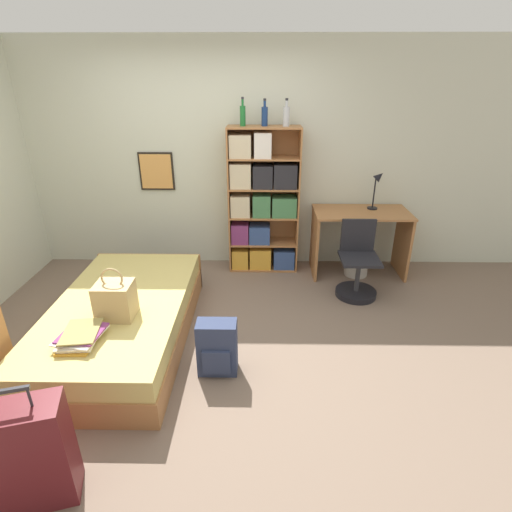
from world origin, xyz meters
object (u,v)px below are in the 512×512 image
Objects in this scene: bottle_green at (243,115)px; desk at (360,232)px; desk_chair at (357,272)px; backpack at (217,348)px; bookcase at (261,205)px; bottle_brown at (265,116)px; bottle_clear at (286,116)px; handbag at (115,300)px; desk_lamp at (378,183)px; suitcase at (14,458)px; bed at (123,320)px; book_stack_on_bed at (81,336)px; waste_bin at (356,265)px.

bottle_green reaches higher than desk.
bottle_green is 0.36× the size of desk_chair.
desk_chair is 1.76× the size of backpack.
bookcase is 5.74× the size of bottle_green.
bottle_clear is (0.23, -0.02, 0.00)m from bottle_brown.
desk_chair is at bearing -39.38° from bottle_clear.
desk is at bearing 50.52° from backpack.
handbag is 0.97× the size of desk_lamp.
suitcase is 0.73× the size of desk.
bed is at bearing -135.00° from bottle_clear.
bottle_clear reaches higher than book_stack_on_bed.
handbag is 2.58m from bottle_clear.
bottle_clear is at bearing 168.77° from waste_bin.
book_stack_on_bed is at bearing -127.16° from bottle_clear.
backpack reaches higher than waste_bin.
suitcase reaches higher than waste_bin.
bed is 7.20× the size of bottle_clear.
desk_chair is at bearing -33.09° from bottle_brown.
bottle_brown is 1.70m from desk.
bottle_brown reaches higher than bed.
bottle_brown is 0.26× the size of desk.
desk is 3.95× the size of waste_bin.
desk_chair is (2.35, 2.39, -0.07)m from suitcase.
book_stack_on_bed is 3.42m from desk_lamp.
backpack is (-0.37, -1.95, -1.57)m from bottle_brown.
bottle_brown is (1.19, 1.77, 1.25)m from handbag.
desk is (2.48, 1.97, 0.09)m from book_stack_on_bed.
suitcase is 1.75× the size of desk_lamp.
desk_chair is (1.01, -0.66, -1.54)m from bottle_brown.
waste_bin is at bearing 49.33° from suitcase.
desk reaches higher than book_stack_on_bed.
suitcase is 2.80× the size of bottle_clear.
handbag is at bearing -145.72° from waste_bin.
backpack is at bearing -130.95° from desk_lamp.
bottle_brown is at bearing 57.33° from book_stack_on_bed.
backpack is (0.90, -0.43, 0.03)m from bed.
desk_chair is (-0.11, -0.52, -0.27)m from desk.
bottle_green reaches higher than desk_chair.
desk_lamp is (1.29, -0.04, -0.72)m from bottle_brown.
book_stack_on_bed is 2.85m from bottle_brown.
bottle_brown is 0.99× the size of bottle_clear.
bottle_brown is 1.02× the size of waste_bin.
handbag reaches higher than suitcase.
bottle_green is at bearing 178.35° from bottle_clear.
handbag is at bearing -129.20° from bottle_clear.
waste_bin is at bearing -138.46° from desk_lamp.
bed is 1.20× the size of bookcase.
backpack is at bearing -136.86° from desk_chair.
bottle_clear reaches higher than desk.
handbag is at bearing -124.05° from bottle_brown.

